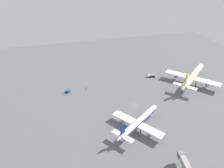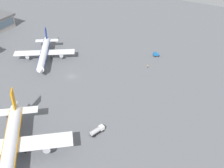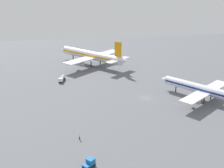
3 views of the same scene
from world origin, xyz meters
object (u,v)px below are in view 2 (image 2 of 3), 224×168
at_px(airplane_at_gate, 44,53).
at_px(fuel_truck, 97,130).
at_px(airplane_taxiing, 10,148).
at_px(ground_crew_worker, 148,66).
at_px(baggage_tug, 156,54).

height_order(airplane_at_gate, fuel_truck, airplane_at_gate).
xyz_separation_m(airplane_taxiing, ground_crew_worker, (-82.86, 14.16, -5.11)).
height_order(airplane_taxiing, ground_crew_worker, airplane_taxiing).
height_order(airplane_taxiing, baggage_tug, airplane_taxiing).
relative_size(airplane_at_gate, airplane_taxiing, 0.80).
height_order(airplane_at_gate, airplane_taxiing, airplane_taxiing).
height_order(airplane_at_gate, ground_crew_worker, airplane_at_gate).
distance_m(airplane_taxiing, fuel_truck, 32.58).
bearing_deg(airplane_at_gate, airplane_taxiing, -2.68).
relative_size(airplane_taxiing, baggage_tug, 11.91).
bearing_deg(airplane_taxiing, airplane_at_gate, 172.34).
distance_m(airplane_at_gate, ground_crew_worker, 56.75).
distance_m(airplane_at_gate, fuel_truck, 66.58).
relative_size(airplane_at_gate, fuel_truck, 5.45).
bearing_deg(airplane_at_gate, ground_crew_worker, 77.53).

